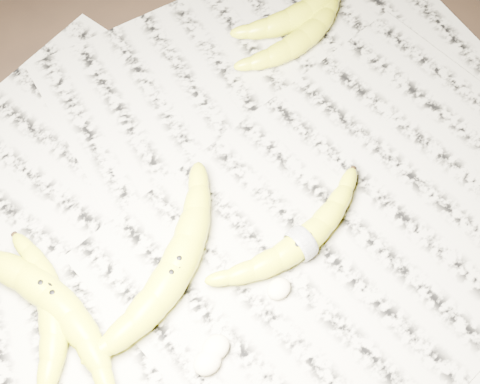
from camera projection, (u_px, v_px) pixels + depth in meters
ground at (249, 220)px, 0.79m from camera, size 3.00×3.00×0.00m
newspaper_patch at (213, 225)px, 0.78m from camera, size 0.90×0.70×0.01m
banana_left_a at (48, 294)px, 0.71m from camera, size 0.10×0.23×0.04m
banana_left_b at (52, 310)px, 0.71m from camera, size 0.12×0.17×0.03m
banana_center at (175, 269)px, 0.73m from camera, size 0.23×0.15×0.04m
banana_taped at (301, 242)px, 0.75m from camera, size 0.19×0.05×0.03m
banana_upper_a at (303, 37)px, 0.88m from camera, size 0.17×0.06×0.03m
banana_upper_b at (306, 10)px, 0.90m from camera, size 0.18×0.07×0.04m
measuring_tape at (301, 242)px, 0.75m from camera, size 0.00×0.04×0.04m
flesh_chunk_a at (207, 361)px, 0.69m from camera, size 0.03×0.03×0.02m
flesh_chunk_b at (215, 346)px, 0.70m from camera, size 0.03×0.03×0.02m
flesh_chunk_c at (279, 288)px, 0.73m from camera, size 0.03×0.02×0.02m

